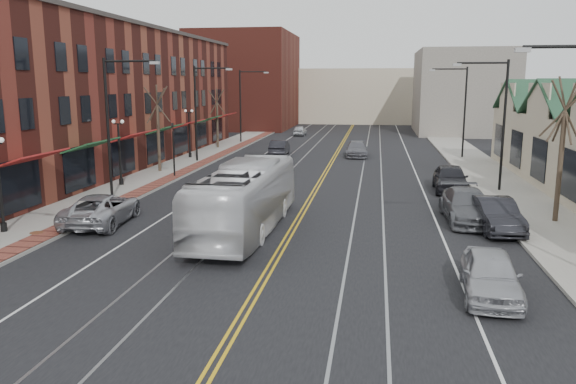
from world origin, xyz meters
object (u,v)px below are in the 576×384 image
(parked_car_a, at_px, (491,275))
(parked_car_d, at_px, (450,178))
(parked_suv, at_px, (102,209))
(parked_car_c, at_px, (467,206))
(parked_car_b, at_px, (495,215))
(transit_bus, at_px, (245,198))

(parked_car_a, distance_m, parked_car_d, 18.08)
(parked_suv, relative_size, parked_car_c, 0.99)
(parked_car_b, relative_size, parked_car_d, 0.93)
(parked_car_c, relative_size, parked_car_d, 1.10)
(parked_suv, xyz_separation_m, parked_car_b, (18.60, 1.66, 0.01))
(parked_car_a, height_order, parked_car_c, parked_car_c)
(transit_bus, relative_size, parked_suv, 2.07)
(parked_car_a, relative_size, parked_car_c, 0.79)
(parked_car_a, bearing_deg, parked_car_b, 82.60)
(transit_bus, bearing_deg, parked_car_a, 146.62)
(parked_car_c, height_order, parked_car_d, parked_car_d)
(parked_car_b, bearing_deg, parked_car_a, -106.86)
(parked_car_d, bearing_deg, parked_car_c, -89.29)
(parked_car_c, bearing_deg, parked_car_d, 87.02)
(transit_bus, distance_m, parked_car_b, 11.58)
(transit_bus, height_order, parked_car_a, transit_bus)
(transit_bus, bearing_deg, parked_car_b, -169.33)
(parked_suv, bearing_deg, parked_car_c, -174.91)
(transit_bus, bearing_deg, parked_car_d, -131.42)
(parked_suv, distance_m, parked_car_b, 18.67)
(parked_car_a, height_order, parked_car_b, parked_car_b)
(transit_bus, height_order, parked_car_b, transit_bus)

